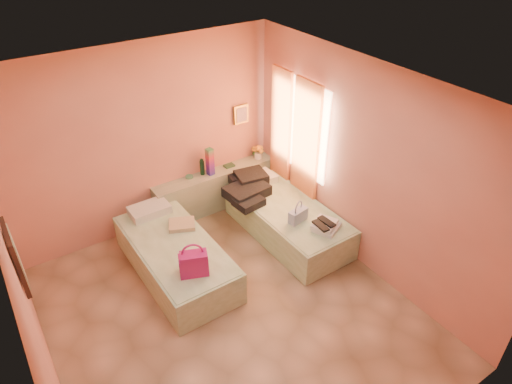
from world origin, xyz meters
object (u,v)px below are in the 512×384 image
Objects in this scene: blue_handbag at (298,215)px; bed_left at (176,258)px; water_bottle at (202,167)px; towel_stack at (326,226)px; green_book at (229,166)px; headboard_ledge at (216,190)px; bed_right at (288,221)px; flower_vase at (258,151)px; magenta_handbag at (193,263)px.

bed_left is at bearing 152.27° from blue_handbag.
water_bottle reaches higher than bed_left.
green_book is at bearing 100.74° from towel_stack.
headboard_ledge is 1.34m from bed_right.
flower_vase is 2.67m from magenta_handbag.
green_book is (1.49, 1.09, 0.41)m from bed_left.
bed_right is 7.22× the size of flower_vase.
water_bottle reaches higher than headboard_ledge.
water_bottle is at bearing 161.43° from headboard_ledge.
bed_left is at bearing -152.48° from flower_vase.
towel_stack is (0.21, -0.36, -0.04)m from blue_handbag.
bed_right is at bearing -80.60° from green_book.
magenta_handbag is at bearing -121.07° from water_bottle.
blue_handbag is at bearing -85.86° from green_book.
bed_left is 1.76m from blue_handbag.
magenta_handbag is at bearing -126.23° from headboard_ledge.
headboard_ledge is 2.12m from magenta_handbag.
magenta_handbag is at bearing -166.01° from bed_right.
bed_right is 5.85× the size of magenta_handbag.
flower_vase is (0.82, 0.01, 0.46)m from headboard_ledge.
water_bottle is 0.93× the size of flower_vase.
bed_right is at bearing -103.44° from flower_vase.
flower_vase reaches higher than headboard_ledge.
blue_handbag is (-0.38, -1.56, -0.20)m from flower_vase.
towel_stack is (1.89, -0.22, -0.11)m from magenta_handbag.
blue_handbag is at bearing -105.28° from bed_right.
headboard_ledge is 1.60m from bed_left.
bed_left is 1.74m from bed_right.
headboard_ledge is 12.55× the size of green_book.
headboard_ledge is at bearing -173.83° from green_book.
headboard_ledge is 6.00× the size of magenta_handbag.
water_bottle is (-0.71, 1.29, 0.53)m from bed_right.
flower_vase is at bearing 26.81° from bed_left.
blue_handbag is (1.68, 0.13, -0.07)m from magenta_handbag.
green_book is 0.48× the size of magenta_handbag.
green_book is at bearing 84.96° from blue_handbag.
flower_vase is at bearing 85.03° from towel_stack.
blue_handbag reaches higher than headboard_ledge.
headboard_ledge is 7.18× the size of blue_handbag.
bed_left is 1.00× the size of bed_right.
towel_stack is (0.13, -0.69, 0.30)m from bed_right.
green_book is 1.60m from blue_handbag.
bed_right is (1.73, -0.18, 0.00)m from bed_left.
bed_left is 7.00× the size of blue_handbag.
green_book is 2.30m from magenta_handbag.
headboard_ledge is 7.40× the size of flower_vase.
towel_stack is at bearing -80.16° from bed_right.
magenta_handbag is at bearing -93.35° from bed_left.
water_bottle is (-0.18, 0.06, 0.45)m from headboard_ledge.
bed_right is at bearing 64.80° from blue_handbag.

